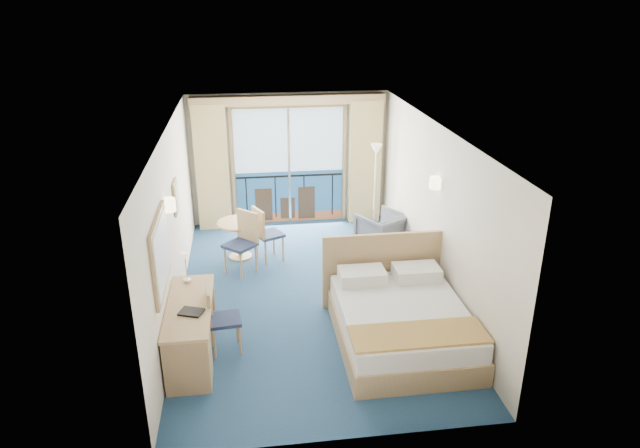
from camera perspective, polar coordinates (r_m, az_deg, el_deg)
The scene contains 22 objects.
floor at distance 9.25m, azimuth -1.25°, elevation -7.03°, with size 6.50×6.50×0.00m, color navy.
room_walls at distance 8.53m, azimuth -1.35°, elevation 3.45°, with size 4.04×6.54×2.72m.
balcony_door at distance 11.78m, azimuth -3.13°, elevation 5.49°, with size 2.36×0.03×2.52m.
curtain_left at distance 11.58m, azimuth -10.74°, elevation 5.52°, with size 0.65×0.22×2.55m, color tan.
curtain_right at distance 11.82m, azimuth 4.51°, elevation 6.18°, with size 0.65×0.22×2.55m, color tan.
pelmet at distance 11.33m, azimuth -3.19°, elevation 12.30°, with size 3.80×0.25×0.18m, color tan.
mirror at distance 7.25m, azimuth -15.63°, elevation -2.82°, with size 0.05×1.25×0.95m.
wall_print at distance 9.03m, azimuth -14.20°, elevation 2.65°, with size 0.04×0.42×0.52m.
sconce_left at distance 7.96m, azimuth -14.86°, elevation 1.86°, with size 0.18×0.18×0.18m, color beige.
sconce_right at distance 8.79m, azimuth 11.47°, elevation 4.06°, with size 0.18×0.18×0.18m, color beige.
bed at distance 8.03m, azimuth 8.04°, elevation -9.47°, with size 1.88×2.24×1.18m.
nightstand at distance 9.39m, azimuth 9.58°, elevation -4.95°, with size 0.44×0.41×0.57m, color #A38856.
phone at distance 9.27m, azimuth 9.64°, elevation -3.05°, with size 0.19×0.15×0.08m, color silver.
armchair at distance 10.76m, azimuth 6.16°, elevation -0.71°, with size 0.76×0.79×0.72m, color #424951.
floor_lamp at distance 11.34m, azimuth 5.59°, elevation 5.84°, with size 0.25×0.25×1.78m.
desk at distance 7.40m, azimuth -13.02°, elevation -11.94°, with size 0.57×1.67×0.78m.
desk_chair at distance 7.77m, azimuth -10.14°, elevation -8.96°, with size 0.46×0.45×0.96m.
folder at distance 7.40m, azimuth -12.76°, elevation -8.57°, with size 0.28×0.21×0.03m, color black.
desk_lamp at distance 8.03m, azimuth -13.33°, elevation -3.62°, with size 0.11×0.11×0.43m.
round_table at distance 10.39m, azimuth -8.10°, elevation -0.65°, with size 0.77×0.77×0.69m.
table_chair_a at distance 10.19m, azimuth -5.54°, elevation -0.71°, with size 0.59×0.58×1.01m.
table_chair_b at distance 9.84m, azimuth -7.67°, elevation -1.46°, with size 0.66×0.66×1.07m.
Camera 1 is at (-0.89, -8.03, 4.51)m, focal length 32.00 mm.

